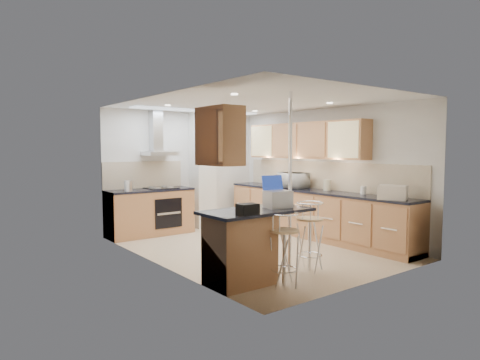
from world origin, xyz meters
TOP-DOWN VIEW (x-y plane):
  - ground at (0.00, 0.00)m, footprint 4.80×4.80m
  - room_shell at (0.32, 0.38)m, footprint 3.64×4.84m
  - right_counter at (1.50, 0.00)m, footprint 0.63×4.40m
  - back_counter at (-0.95, 2.10)m, footprint 1.70×0.63m
  - peninsula at (-1.12, -1.45)m, footprint 1.47×0.72m
  - microwave at (1.46, 0.51)m, footprint 0.43×0.60m
  - laptop at (-0.79, -1.49)m, footprint 0.37×0.30m
  - bag at (-1.48, -1.71)m, footprint 0.25×0.19m
  - bar_stool_near at (-0.98, -1.83)m, footprint 0.43×0.43m
  - bar_stool_end at (-0.23, -1.55)m, footprint 0.57×0.57m
  - jar_a at (1.53, 0.84)m, footprint 0.15×0.15m
  - jar_b at (1.44, 1.21)m, footprint 0.12×0.12m
  - jar_c at (1.64, -0.21)m, footprint 0.14×0.14m
  - jar_d at (1.63, -1.05)m, footprint 0.13×0.13m
  - bread_bin at (1.39, -1.79)m, footprint 0.48×0.52m
  - kettle at (-1.47, 1.91)m, footprint 0.16×0.16m

SIDE VIEW (x-z plane):
  - ground at x=0.00m, z-range 0.00..0.00m
  - back_counter at x=-0.95m, z-range 0.00..0.92m
  - right_counter at x=1.50m, z-range 0.00..0.92m
  - bar_stool_near at x=-0.98m, z-range 0.00..0.94m
  - peninsula at x=-1.12m, z-range 0.01..0.95m
  - bar_stool_end at x=-0.23m, z-range 0.00..0.99m
  - jar_d at x=1.63m, z-range 0.92..1.06m
  - jar_b at x=1.44m, z-range 0.92..1.07m
  - bag at x=-1.48m, z-range 0.94..1.07m
  - jar_a at x=1.53m, z-range 0.92..1.11m
  - jar_c at x=1.64m, z-range 0.92..1.13m
  - kettle at x=-1.47m, z-range 0.92..1.13m
  - bread_bin at x=1.39m, z-range 0.92..1.14m
  - laptop at x=-0.79m, z-range 0.94..1.17m
  - microwave at x=1.46m, z-range 0.92..1.23m
  - room_shell at x=0.32m, z-range 0.29..2.80m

